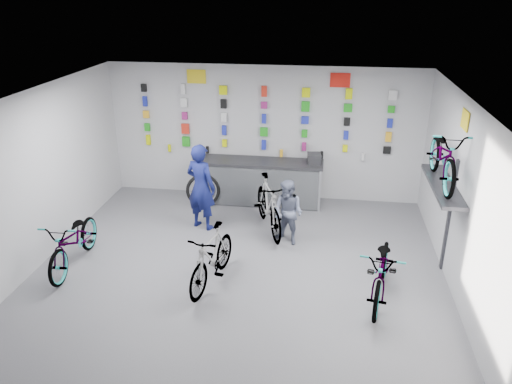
% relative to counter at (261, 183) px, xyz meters
% --- Properties ---
extents(floor, '(8.00, 8.00, 0.00)m').
position_rel_counter_xyz_m(floor, '(0.00, -3.54, -0.49)').
color(floor, '#4F4F54').
rests_on(floor, ground).
extents(ceiling, '(8.00, 8.00, 0.00)m').
position_rel_counter_xyz_m(ceiling, '(0.00, -3.54, 2.51)').
color(ceiling, white).
rests_on(ceiling, wall_back).
extents(wall_back, '(7.00, 0.00, 7.00)m').
position_rel_counter_xyz_m(wall_back, '(0.00, 0.46, 1.01)').
color(wall_back, '#ACACAE').
rests_on(wall_back, floor).
extents(wall_left, '(0.00, 8.00, 8.00)m').
position_rel_counter_xyz_m(wall_left, '(-3.50, -3.54, 1.01)').
color(wall_left, '#ACACAE').
rests_on(wall_left, floor).
extents(wall_right, '(0.00, 8.00, 8.00)m').
position_rel_counter_xyz_m(wall_right, '(3.50, -3.54, 1.01)').
color(wall_right, '#ACACAE').
rests_on(wall_right, floor).
extents(counter, '(2.70, 0.66, 1.00)m').
position_rel_counter_xyz_m(counter, '(0.00, 0.00, 0.00)').
color(counter, black).
rests_on(counter, floor).
extents(merch_wall, '(5.56, 0.08, 1.56)m').
position_rel_counter_xyz_m(merch_wall, '(0.03, 0.39, 1.34)').
color(merch_wall, '#CDDD01').
rests_on(merch_wall, wall_back).
extents(wall_bracket, '(0.39, 1.90, 2.00)m').
position_rel_counter_xyz_m(wall_bracket, '(3.33, -2.34, 0.98)').
color(wall_bracket, '#333338').
rests_on(wall_bracket, wall_right).
extents(sign_left, '(0.42, 0.02, 0.30)m').
position_rel_counter_xyz_m(sign_left, '(-1.50, 0.44, 2.23)').
color(sign_left, yellow).
rests_on(sign_left, wall_back).
extents(sign_right, '(0.42, 0.02, 0.30)m').
position_rel_counter_xyz_m(sign_right, '(1.60, 0.44, 2.23)').
color(sign_right, red).
rests_on(sign_right, wall_back).
extents(sign_side, '(0.02, 0.40, 0.30)m').
position_rel_counter_xyz_m(sign_side, '(3.48, -2.34, 2.16)').
color(sign_side, yellow).
rests_on(sign_side, wall_right).
extents(bike_left, '(0.73, 1.86, 0.96)m').
position_rel_counter_xyz_m(bike_left, '(-2.85, -3.16, -0.00)').
color(bike_left, gray).
rests_on(bike_left, floor).
extents(bike_center, '(0.79, 1.70, 0.99)m').
position_rel_counter_xyz_m(bike_center, '(-0.36, -3.37, 0.01)').
color(bike_center, gray).
rests_on(bike_center, floor).
extents(bike_right, '(0.97, 1.95, 0.98)m').
position_rel_counter_xyz_m(bike_right, '(2.36, -3.38, 0.00)').
color(bike_right, gray).
rests_on(bike_right, floor).
extents(bike_service, '(1.14, 1.90, 1.11)m').
position_rel_counter_xyz_m(bike_service, '(0.32, -1.32, 0.07)').
color(bike_service, gray).
rests_on(bike_service, floor).
extents(bike_wall, '(0.63, 1.80, 0.95)m').
position_rel_counter_xyz_m(bike_wall, '(3.25, -2.34, 1.57)').
color(bike_wall, gray).
rests_on(bike_wall, wall_bracket).
extents(clerk, '(0.75, 0.63, 1.76)m').
position_rel_counter_xyz_m(clerk, '(-1.02, -1.38, 0.39)').
color(clerk, '#101652').
rests_on(clerk, floor).
extents(customer, '(0.76, 0.71, 1.26)m').
position_rel_counter_xyz_m(customer, '(0.75, -1.79, 0.14)').
color(customer, slate).
rests_on(customer, floor).
extents(spare_wheel, '(0.77, 0.28, 0.76)m').
position_rel_counter_xyz_m(spare_wheel, '(-1.25, -0.37, -0.11)').
color(spare_wheel, black).
rests_on(spare_wheel, floor).
extents(register, '(0.31, 0.33, 0.22)m').
position_rel_counter_xyz_m(register, '(1.14, 0.01, 0.62)').
color(register, black).
rests_on(register, counter).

